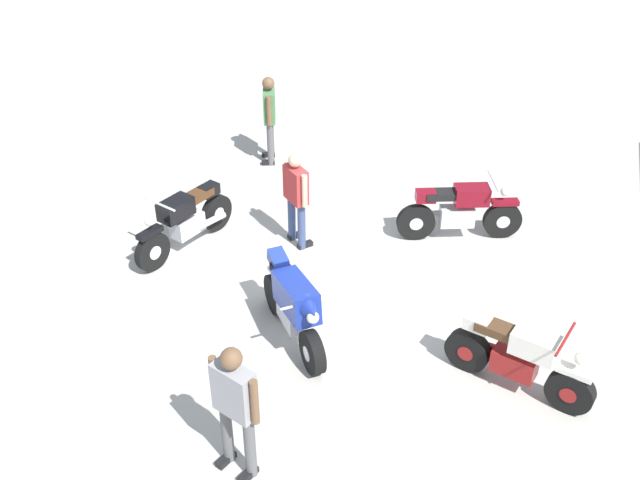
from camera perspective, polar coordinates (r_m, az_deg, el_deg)
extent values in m
plane|color=#B7B2A8|center=(11.13, 1.29, -4.22)|extent=(40.00, 40.00, 0.00)
cylinder|color=black|center=(9.67, 18.77, -11.05)|extent=(0.30, 0.62, 0.60)
cylinder|color=black|center=(9.91, 11.36, -8.36)|extent=(0.30, 0.62, 0.60)
cylinder|color=maroon|center=(9.67, 18.77, -11.05)|extent=(0.23, 0.25, 0.21)
cylinder|color=maroon|center=(9.91, 11.36, -8.36)|extent=(0.23, 0.25, 0.21)
cube|color=maroon|center=(9.71, 14.81, -9.17)|extent=(0.41, 0.61, 0.32)
cube|color=white|center=(9.41, 16.29, -7.78)|extent=(0.45, 0.62, 0.30)
cube|color=white|center=(9.45, 19.13, -9.61)|extent=(0.26, 0.47, 0.08)
cube|color=#4C331E|center=(9.49, 13.77, -6.79)|extent=(0.40, 0.65, 0.12)
cube|color=white|center=(9.57, 12.09, -6.28)|extent=(0.29, 0.36, 0.18)
cylinder|color=maroon|center=(9.94, 12.98, -8.03)|extent=(0.24, 0.57, 0.16)
cylinder|color=maroon|center=(9.21, 18.46, -7.28)|extent=(0.69, 0.21, 0.04)
sphere|color=silver|center=(9.31, 19.53, -8.66)|extent=(0.16, 0.16, 0.16)
cylinder|color=black|center=(12.63, 13.92, 1.49)|extent=(0.35, 0.64, 0.64)
cylinder|color=black|center=(12.31, 7.42, 1.38)|extent=(0.35, 0.64, 0.64)
cylinder|color=silver|center=(12.63, 13.92, 1.49)|extent=(0.21, 0.26, 0.22)
cylinder|color=silver|center=(12.31, 7.42, 1.38)|extent=(0.21, 0.26, 0.22)
cube|color=silver|center=(12.39, 10.54, 1.83)|extent=(0.47, 0.62, 0.32)
cube|color=maroon|center=(12.23, 11.64, 3.44)|extent=(0.51, 0.64, 0.30)
cube|color=maroon|center=(12.45, 14.14, 2.86)|extent=(0.31, 0.47, 0.08)
cube|color=black|center=(12.12, 9.58, 3.50)|extent=(0.46, 0.65, 0.12)
cube|color=maroon|center=(12.08, 8.17, 3.40)|extent=(0.32, 0.38, 0.18)
cylinder|color=silver|center=(12.47, 8.57, 2.01)|extent=(0.31, 0.56, 0.16)
cylinder|color=silver|center=(12.19, 13.28, 4.46)|extent=(0.66, 0.29, 0.04)
sphere|color=silver|center=(12.35, 14.15, 3.66)|extent=(0.16, 0.16, 0.16)
cylinder|color=black|center=(11.78, -12.83, -0.88)|extent=(0.65, 0.30, 0.64)
cylinder|color=black|center=(12.59, -8.02, 2.11)|extent=(0.65, 0.30, 0.64)
cylinder|color=silver|center=(11.78, -12.83, -0.88)|extent=(0.26, 0.20, 0.22)
cylinder|color=silver|center=(12.59, -8.02, 2.11)|extent=(0.26, 0.20, 0.22)
cube|color=silver|center=(12.14, -10.22, 1.16)|extent=(0.62, 0.43, 0.32)
cube|color=black|center=(11.82, -11.09, 2.39)|extent=(0.63, 0.47, 0.30)
cube|color=black|center=(11.59, -13.04, 0.55)|extent=(0.47, 0.28, 0.08)
cube|color=#4C2D19|center=(12.07, -9.58, 3.36)|extent=(0.65, 0.42, 0.12)
cube|color=black|center=(12.26, -8.59, 3.86)|extent=(0.37, 0.30, 0.18)
cylinder|color=silver|center=(12.29, -8.33, 1.52)|extent=(0.56, 0.27, 0.16)
cylinder|color=silver|center=(11.52, -12.40, 2.76)|extent=(0.24, 0.68, 0.04)
sphere|color=silver|center=(11.50, -13.07, 1.45)|extent=(0.16, 0.16, 0.16)
cylinder|color=black|center=(9.69, -0.59, -8.67)|extent=(0.55, 0.52, 0.60)
cylinder|color=black|center=(10.67, -3.30, -4.16)|extent=(0.60, 0.57, 0.60)
cylinder|color=silver|center=(9.69, -0.59, -8.67)|extent=(0.28, 0.27, 0.21)
cylinder|color=silver|center=(10.67, -3.30, -4.16)|extent=(0.28, 0.27, 0.21)
cube|color=silver|center=(10.14, -2.13, -5.70)|extent=(0.60, 0.58, 0.32)
cube|color=navy|center=(9.78, -1.86, -4.40)|extent=(0.98, 0.93, 0.57)
cone|color=navy|center=(9.31, -0.74, -5.49)|extent=(0.49, 0.49, 0.39)
cube|color=black|center=(10.04, -2.68, -2.79)|extent=(0.62, 0.59, 0.12)
cube|color=navy|center=(10.22, -3.27, -1.51)|extent=(0.40, 0.39, 0.23)
cylinder|color=silver|center=(10.27, -3.57, -2.57)|extent=(0.35, 0.33, 0.17)
cylinder|color=silver|center=(10.31, -2.73, -2.38)|extent=(0.35, 0.33, 0.17)
cylinder|color=silver|center=(9.40, -1.06, -4.90)|extent=(0.49, 0.55, 0.04)
sphere|color=silver|center=(9.28, -0.56, -6.02)|extent=(0.16, 0.16, 0.16)
cylinder|color=#59595B|center=(14.84, -3.84, 7.96)|extent=(0.17, 0.17, 0.87)
cube|color=black|center=(15.01, -4.01, 6.60)|extent=(0.19, 0.28, 0.08)
cylinder|color=#59595B|center=(14.53, -3.85, 7.38)|extent=(0.17, 0.17, 0.87)
cube|color=black|center=(14.71, -4.03, 6.00)|extent=(0.19, 0.28, 0.08)
cube|color=#4C7F4C|center=(14.38, -3.95, 10.33)|extent=(0.53, 0.39, 0.61)
cylinder|color=brown|center=(14.64, -3.94, 10.83)|extent=(0.12, 0.12, 0.58)
cylinder|color=brown|center=(14.11, -3.97, 9.93)|extent=(0.12, 0.12, 0.58)
sphere|color=brown|center=(14.21, -4.03, 12.01)|extent=(0.23, 0.23, 0.23)
cylinder|color=#59595B|center=(8.61, -7.20, -14.54)|extent=(0.16, 0.16, 0.88)
cube|color=black|center=(8.88, -7.30, -16.48)|extent=(0.28, 0.18, 0.08)
cylinder|color=#59595B|center=(8.44, -5.44, -15.65)|extent=(0.16, 0.16, 0.88)
cube|color=black|center=(8.72, -5.57, -17.60)|extent=(0.28, 0.18, 0.08)
cube|color=#99999E|center=(7.98, -6.66, -11.53)|extent=(0.36, 0.54, 0.62)
cylinder|color=brown|center=(8.12, -8.19, -10.51)|extent=(0.11, 0.11, 0.58)
cylinder|color=brown|center=(7.82, -5.09, -12.39)|extent=(0.11, 0.11, 0.58)
sphere|color=brown|center=(7.66, -6.89, -9.10)|extent=(0.24, 0.24, 0.24)
cylinder|color=#384772|center=(11.92, -1.44, 1.03)|extent=(0.18, 0.18, 0.82)
cube|color=black|center=(12.15, -1.17, -0.37)|extent=(0.26, 0.24, 0.08)
cylinder|color=#384772|center=(12.16, -2.20, 1.73)|extent=(0.18, 0.18, 0.82)
cube|color=black|center=(12.39, -1.92, 0.35)|extent=(0.26, 0.24, 0.08)
cube|color=#B23333|center=(11.68, -1.88, 4.31)|extent=(0.46, 0.50, 0.58)
cylinder|color=#D8AD8C|center=(11.47, -1.20, 3.81)|extent=(0.13, 0.13, 0.55)
cylinder|color=#D8AD8C|center=(11.89, -2.54, 4.93)|extent=(0.13, 0.13, 0.55)
sphere|color=#D8AD8C|center=(11.48, -1.92, 6.19)|extent=(0.22, 0.22, 0.22)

